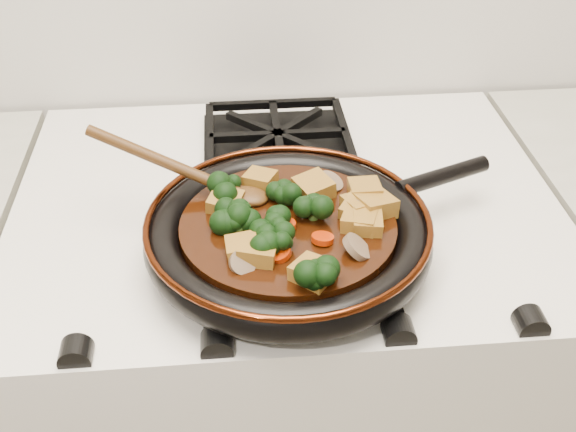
{
  "coord_description": "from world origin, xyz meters",
  "views": [
    {
      "loc": [
        -0.07,
        0.86,
        1.48
      ],
      "look_at": [
        -0.01,
        1.55,
        0.97
      ],
      "focal_mm": 45.0,
      "sensor_mm": 36.0,
      "label": 1
    }
  ],
  "objects": [
    {
      "name": "carrot_coin_1",
      "position": [
        0.03,
        1.51,
        0.96
      ],
      "size": [
        0.03,
        0.03,
        0.01
      ],
      "primitive_type": "cylinder",
      "rotation": [
        -0.15,
        0.08,
        0.0
      ],
      "color": "#A52504",
      "rests_on": "braising_sauce"
    },
    {
      "name": "skillet",
      "position": [
        -0.01,
        1.55,
        0.94
      ],
      "size": [
        0.46,
        0.35,
        0.05
      ],
      "rotation": [
        0.0,
        0.0,
        0.39
      ],
      "color": "black",
      "rests_on": "burner_grate_front"
    },
    {
      "name": "carrot_coin_2",
      "position": [
        -0.02,
        1.54,
        0.96
      ],
      "size": [
        0.03,
        0.03,
        0.01
      ],
      "primitive_type": "cylinder",
      "rotation": [
        0.03,
        0.25,
        0.0
      ],
      "color": "#A52504",
      "rests_on": "braising_sauce"
    },
    {
      "name": "broccoli_floret_5",
      "position": [
        -0.08,
        1.55,
        0.97
      ],
      "size": [
        0.08,
        0.09,
        0.06
      ],
      "primitive_type": null,
      "rotation": [
        -0.16,
        0.03,
        0.51
      ],
      "color": "black",
      "rests_on": "braising_sauce"
    },
    {
      "name": "mushroom_slice_4",
      "position": [
        0.06,
        1.49,
        0.97
      ],
      "size": [
        0.04,
        0.04,
        0.03
      ],
      "primitive_type": "cylinder",
      "rotation": [
        0.68,
        0.0,
        1.5
      ],
      "color": "brown",
      "rests_on": "braising_sauce"
    },
    {
      "name": "tofu_cube_10",
      "position": [
        0.09,
        1.6,
        0.97
      ],
      "size": [
        0.04,
        0.04,
        0.03
      ],
      "primitive_type": "cube",
      "rotation": [
        -0.01,
        0.1,
        1.57
      ],
      "color": "olive",
      "rests_on": "braising_sauce"
    },
    {
      "name": "broccoli_floret_6",
      "position": [
        -0.07,
        1.54,
        0.97
      ],
      "size": [
        0.08,
        0.08,
        0.07
      ],
      "primitive_type": null,
      "rotation": [
        -0.25,
        -0.24,
        1.86
      ],
      "color": "black",
      "rests_on": "braising_sauce"
    },
    {
      "name": "mushroom_slice_2",
      "position": [
        -0.07,
        1.47,
        0.97
      ],
      "size": [
        0.04,
        0.04,
        0.03
      ],
      "primitive_type": "cylinder",
      "rotation": [
        0.76,
        0.0,
        0.41
      ],
      "color": "brown",
      "rests_on": "braising_sauce"
    },
    {
      "name": "tofu_cube_5",
      "position": [
        0.1,
        1.57,
        0.97
      ],
      "size": [
        0.06,
        0.06,
        0.03
      ],
      "primitive_type": "cube",
      "rotation": [
        -0.1,
        0.1,
        0.37
      ],
      "color": "olive",
      "rests_on": "braising_sauce"
    },
    {
      "name": "broccoli_floret_3",
      "position": [
        -0.08,
        1.61,
        0.97
      ],
      "size": [
        0.09,
        0.08,
        0.07
      ],
      "primitive_type": null,
      "rotation": [
        -0.02,
        -0.22,
        0.34
      ],
      "color": "black",
      "rests_on": "braising_sauce"
    },
    {
      "name": "tofu_cube_11",
      "position": [
        0.08,
        1.57,
        0.97
      ],
      "size": [
        0.05,
        0.05,
        0.03
      ],
      "primitive_type": "cube",
      "rotation": [
        -0.1,
        0.01,
        0.37
      ],
      "color": "olive",
      "rests_on": "braising_sauce"
    },
    {
      "name": "burner_grate_front",
      "position": [
        0.0,
        1.55,
        0.91
      ],
      "size": [
        0.23,
        0.23,
        0.03
      ],
      "primitive_type": null,
      "color": "black",
      "rests_on": "stove"
    },
    {
      "name": "tofu_cube_6",
      "position": [
        -0.07,
        1.5,
        0.97
      ],
      "size": [
        0.04,
        0.04,
        0.03
      ],
      "primitive_type": "cube",
      "rotation": [
        -0.07,
        -0.11,
        0.07
      ],
      "color": "olive",
      "rests_on": "braising_sauce"
    },
    {
      "name": "tofu_cube_9",
      "position": [
        0.03,
        1.61,
        0.97
      ],
      "size": [
        0.06,
        0.06,
        0.03
      ],
      "primitive_type": "cube",
      "rotation": [
        -0.1,
        -0.02,
        1.99
      ],
      "color": "olive",
      "rests_on": "braising_sauce"
    },
    {
      "name": "mushroom_slice_3",
      "position": [
        0.05,
        1.63,
        0.97
      ],
      "size": [
        0.05,
        0.05,
        0.02
      ],
      "primitive_type": "cylinder",
      "rotation": [
        0.47,
        0.0,
        1.14
      ],
      "color": "brown",
      "rests_on": "braising_sauce"
    },
    {
      "name": "broccoli_floret_8",
      "position": [
        -0.02,
        1.5,
        0.97
      ],
      "size": [
        0.08,
        0.08,
        0.06
      ],
      "primitive_type": null,
      "rotation": [
        -0.05,
        -0.13,
        1.03
      ],
      "color": "black",
      "rests_on": "braising_sauce"
    },
    {
      "name": "braising_sauce",
      "position": [
        -0.01,
        1.55,
        0.95
      ],
      "size": [
        0.26,
        0.26,
        0.02
      ],
      "primitive_type": "cylinder",
      "color": "black",
      "rests_on": "skillet"
    },
    {
      "name": "broccoli_floret_4",
      "position": [
        -0.01,
        1.6,
        0.97
      ],
      "size": [
        0.08,
        0.09,
        0.06
      ],
      "primitive_type": null,
      "rotation": [
        0.05,
        -0.24,
        0.91
      ],
      "color": "black",
      "rests_on": "braising_sauce"
    },
    {
      "name": "tofu_cube_8",
      "position": [
        -0.05,
        1.49,
        0.97
      ],
      "size": [
        0.05,
        0.05,
        0.03
      ],
      "primitive_type": "cube",
      "rotation": [
        0.05,
        0.07,
        1.33
      ],
      "color": "olive",
      "rests_on": "braising_sauce"
    },
    {
      "name": "broccoli_floret_0",
      "position": [
        -0.03,
        1.53,
        0.97
      ],
      "size": [
        0.08,
        0.09,
        0.07
      ],
      "primitive_type": null,
      "rotation": [
        0.24,
        -0.23,
        1.02
      ],
      "color": "black",
      "rests_on": "braising_sauce"
    },
    {
      "name": "mushroom_slice_0",
      "position": [
        0.09,
        1.57,
        0.97
      ],
      "size": [
        0.04,
        0.04,
        0.03
      ],
      "primitive_type": "cylinder",
      "rotation": [
        0.82,
        0.0,
        2.52
      ],
      "color": "brown",
      "rests_on": "braising_sauce"
    },
    {
      "name": "tofu_cube_7",
      "position": [
        0.07,
        1.54,
        0.97
      ],
      "size": [
        0.05,
        0.05,
        0.03
      ],
      "primitive_type": "cube",
      "rotation": [
        0.05,
        0.06,
        2.79
      ],
      "color": "olive",
      "rests_on": "braising_sauce"
    },
    {
      "name": "carrot_coin_0",
      "position": [
        -0.01,
        1.54,
        0.96
      ],
      "size": [
        0.03,
        0.03,
        0.01
      ],
      "primitive_type": "cylinder",
      "rotation": [
        -0.07,
        -0.01,
        0.0
      ],
      "color": "#A52504",
      "rests_on": "braising_sauce"
    },
    {
      "name": "burner_grate_back",
      "position": [
        0.0,
        1.83,
        0.91
      ],
      "size": [
        0.23,
        0.23,
        0.03
      ],
      "primitive_type": null,
      "color": "black",
      "rests_on": "stove"
    },
    {
      "name": "broccoli_floret_1",
      "position": [
        0.02,
        1.56,
        0.97
      ],
      "size": [
        0.08,
        0.07,
        0.06
      ],
      "primitive_type": null,
      "rotation": [
        -0.02,
        0.16,
        0.29
      ],
      "color": "black",
      "rests_on": "braising_sauce"
    },
    {
      "name": "mushroom_slice_1",
      "position": [
        -0.08,
        1.61,
        0.97
      ],
      "size": [
        0.03,
        0.04,
        0.03
      ],
      "primitive_type": "cylinder",
      "rotation": [
        0.99,
        0.0,
        1.38
      ],
      "color": "brown",
      "rests_on": "braising_sauce"
    },
    {
      "name": "wooden_spoon",
      "position": [
        -0.11,
        1.63,
        0.98
      ],
      "size": [
        0.14,
        0.07,
        0.22
      ],
      "rotation": [
        0.0,
        0.0,
        2.79
      ],
      "color": "#42260E",
      "rests_on": "braising_sauce"
    },
    {
      "name": "carrot_coin_3",
      "position": [
        -0.03,
        1.49,
        0.96
      ],
      "size": [
        0.03,
        0.03,
        0.02
      ],
      "primitive_type": "cylinder",
      "rotation": [
        0.11,
        -0.23,
        0.0
      ],
      "color": "#A52504",
      "rests_on": "braising_sauce"
    },
    {
      "name": "tofu_cube_3",
      "position": [
        0.08,
        1.53,
        0.97
      ],
      "size": [
        0.04,
        0.04,
        0.02
      ],
      "primitive_type": "cube",
      "rotation": [
        0.04,
        -0.02,
        1.44
      ],
      "color": "olive",
      "rests_on": "braising_sauce"
    },
    {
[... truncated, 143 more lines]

